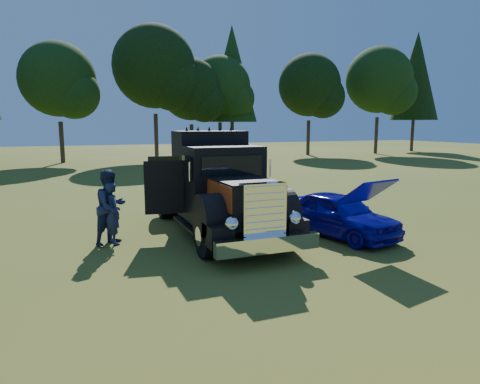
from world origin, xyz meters
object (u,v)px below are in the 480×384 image
object	(u,v)px
diamond_t_truck	(219,191)
hotrod_coupe	(339,214)
spectator_near	(113,213)
spectator_far	(111,207)

from	to	relation	value
diamond_t_truck	hotrod_coupe	xyz separation A→B (m)	(3.13, -1.52, -0.63)
diamond_t_truck	hotrod_coupe	distance (m)	3.53
diamond_t_truck	spectator_near	distance (m)	3.03
spectator_near	spectator_far	xyz separation A→B (m)	(-0.03, 0.07, 0.16)
diamond_t_truck	hotrod_coupe	bearing A→B (deg)	-25.95
spectator_near	spectator_far	world-z (taller)	spectator_far
spectator_far	diamond_t_truck	bearing A→B (deg)	-41.18
diamond_t_truck	hotrod_coupe	size ratio (longest dim) A/B	1.69
diamond_t_truck	spectator_far	xyz separation A→B (m)	(-3.03, 0.08, -0.27)
diamond_t_truck	spectator_near	size ratio (longest dim) A/B	4.23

